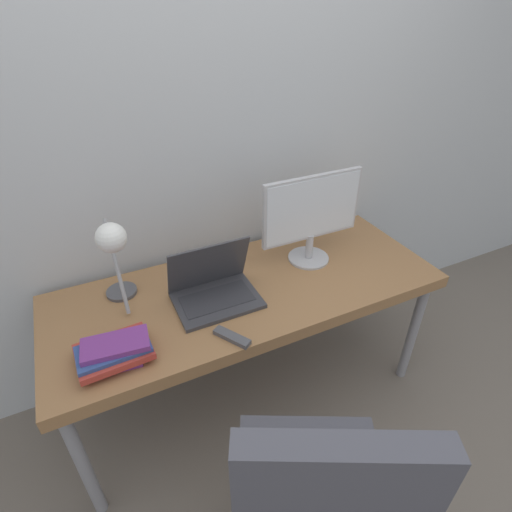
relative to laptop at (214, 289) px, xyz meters
name	(u,v)px	position (x,y,z in m)	size (l,w,h in m)	color
ground_plane	(279,441)	(0.17, -0.33, -0.78)	(12.00, 12.00, 0.00)	#70665B
wall_back	(209,136)	(0.17, 0.42, 0.52)	(8.00, 0.05, 2.60)	silver
desk	(248,296)	(0.17, 0.01, -0.11)	(1.78, 0.69, 0.72)	#996B42
laptop	(214,289)	(0.00, 0.00, 0.00)	(0.36, 0.26, 0.26)	#38383D
monitor	(312,214)	(0.54, 0.09, 0.20)	(0.51, 0.20, 0.44)	#B7B7BC
desk_lamp	(113,249)	(-0.36, 0.07, 0.26)	(0.13, 0.29, 0.44)	#4C4C51
office_chair	(318,503)	(-0.02, -0.87, -0.17)	(0.65, 0.66, 1.10)	black
book_stack	(114,351)	(-0.45, -0.17, -0.01)	(0.27, 0.20, 0.09)	#753384
tv_remote	(232,337)	(-0.03, -0.26, -0.04)	(0.12, 0.15, 0.02)	#4C4C51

